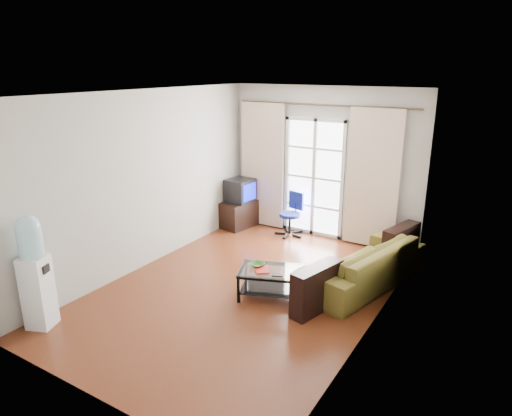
{
  "coord_description": "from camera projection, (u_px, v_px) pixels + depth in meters",
  "views": [
    {
      "loc": [
        3.15,
        -4.88,
        3.02
      ],
      "look_at": [
        -0.04,
        0.35,
        1.1
      ],
      "focal_mm": 32.0,
      "sensor_mm": 36.0,
      "label": 1
    }
  ],
  "objects": [
    {
      "name": "curtain_rod",
      "position": [
        324.0,
        105.0,
        7.77
      ],
      "size": [
        3.3,
        0.04,
        0.04
      ],
      "primitive_type": "cylinder",
      "rotation": [
        0.0,
        1.57,
        0.0
      ],
      "color": "#4C3F2D",
      "rests_on": "wall_back"
    },
    {
      "name": "ceiling",
      "position": [
        244.0,
        93.0,
        5.64
      ],
      "size": [
        5.2,
        5.2,
        0.0
      ],
      "primitive_type": "plane",
      "rotation": [
        3.14,
        0.0,
        0.0
      ],
      "color": "white",
      "rests_on": "wall_back"
    },
    {
      "name": "wall_front",
      "position": [
        82.0,
        269.0,
        3.92
      ],
      "size": [
        3.6,
        0.02,
        2.7
      ],
      "primitive_type": "cube",
      "color": "#B9B8B0",
      "rests_on": "floor"
    },
    {
      "name": "floor",
      "position": [
        246.0,
        289.0,
        6.44
      ],
      "size": [
        5.2,
        5.2,
        0.0
      ],
      "primitive_type": "plane",
      "color": "brown",
      "rests_on": "ground"
    },
    {
      "name": "wall_right",
      "position": [
        379.0,
        220.0,
        5.15
      ],
      "size": [
        0.02,
        5.2,
        2.7
      ],
      "primitive_type": "cube",
      "color": "#B9B8B0",
      "rests_on": "floor"
    },
    {
      "name": "coffee_table",
      "position": [
        275.0,
        280.0,
        6.17
      ],
      "size": [
        1.11,
        0.87,
        0.39
      ],
      "rotation": [
        0.0,
        0.0,
        0.37
      ],
      "color": "silver",
      "rests_on": "floor"
    },
    {
      "name": "book",
      "position": [
        255.0,
        270.0,
        6.1
      ],
      "size": [
        0.43,
        0.43,
        0.02
      ],
      "primitive_type": "imported",
      "rotation": [
        0.0,
        0.0,
        0.67
      ],
      "color": "maroon",
      "rests_on": "coffee_table"
    },
    {
      "name": "bowl",
      "position": [
        257.0,
        265.0,
        6.23
      ],
      "size": [
        0.26,
        0.26,
        0.05
      ],
      "primitive_type": "imported",
      "rotation": [
        0.0,
        0.0,
        -0.14
      ],
      "color": "#318838",
      "rests_on": "coffee_table"
    },
    {
      "name": "curtain_left",
      "position": [
        262.0,
        165.0,
        8.7
      ],
      "size": [
        0.9,
        0.07,
        2.35
      ],
      "primitive_type": "cube",
      "color": "beige",
      "rests_on": "curtain_rod"
    },
    {
      "name": "crt_tv",
      "position": [
        239.0,
        190.0,
        8.77
      ],
      "size": [
        0.52,
        0.52,
        0.44
      ],
      "rotation": [
        0.0,
        0.0,
        -0.08
      ],
      "color": "black",
      "rests_on": "tv_stand"
    },
    {
      "name": "water_cooler",
      "position": [
        35.0,
        270.0,
        5.33
      ],
      "size": [
        0.37,
        0.37,
        1.41
      ],
      "rotation": [
        0.0,
        0.0,
        0.38
      ],
      "color": "white",
      "rests_on": "floor"
    },
    {
      "name": "task_chair",
      "position": [
        291.0,
        223.0,
        8.46
      ],
      "size": [
        0.65,
        0.65,
        0.8
      ],
      "rotation": [
        0.0,
        0.0,
        -0.22
      ],
      "color": "black",
      "rests_on": "floor"
    },
    {
      "name": "tv_stand",
      "position": [
        239.0,
        214.0,
        8.89
      ],
      "size": [
        0.57,
        0.76,
        0.51
      ],
      "primitive_type": "cube",
      "rotation": [
        0.0,
        0.0,
        -0.17
      ],
      "color": "black",
      "rests_on": "floor"
    },
    {
      "name": "curtain_right",
      "position": [
        373.0,
        179.0,
        7.63
      ],
      "size": [
        0.9,
        0.07,
        2.35
      ],
      "primitive_type": "cube",
      "color": "beige",
      "rests_on": "curtain_rod"
    },
    {
      "name": "wall_back",
      "position": [
        324.0,
        163.0,
        8.16
      ],
      "size": [
        3.6,
        0.02,
        2.7
      ],
      "primitive_type": "cube",
      "color": "#B9B8B0",
      "rests_on": "floor"
    },
    {
      "name": "sofa",
      "position": [
        363.0,
        264.0,
        6.52
      ],
      "size": [
        2.51,
        1.83,
        0.62
      ],
      "primitive_type": "imported",
      "rotation": [
        0.0,
        0.0,
        -1.82
      ],
      "color": "brown",
      "rests_on": "floor"
    },
    {
      "name": "remote",
      "position": [
        277.0,
        276.0,
        5.94
      ],
      "size": [
        0.15,
        0.09,
        0.02
      ],
      "primitive_type": "cube",
      "rotation": [
        0.0,
        0.0,
        0.38
      ],
      "color": "black",
      "rests_on": "coffee_table"
    },
    {
      "name": "radiator",
      "position": [
        361.0,
        226.0,
        7.98
      ],
      "size": [
        0.64,
        0.12,
        0.64
      ],
      "primitive_type": "cube",
      "color": "gray",
      "rests_on": "floor"
    },
    {
      "name": "french_door",
      "position": [
        314.0,
        178.0,
        8.27
      ],
      "size": [
        1.16,
        0.06,
        2.15
      ],
      "color": "white",
      "rests_on": "wall_back"
    },
    {
      "name": "wall_left",
      "position": [
        146.0,
        180.0,
        6.94
      ],
      "size": [
        0.02,
        5.2,
        2.7
      ],
      "primitive_type": "cube",
      "color": "#B9B8B0",
      "rests_on": "floor"
    }
  ]
}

